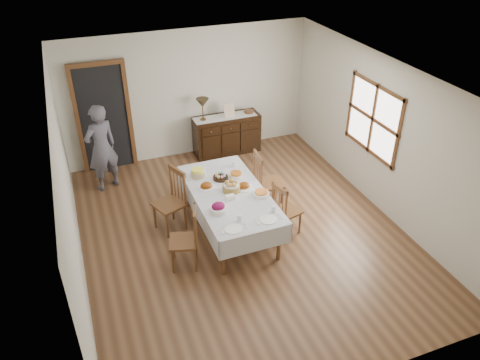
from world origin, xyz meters
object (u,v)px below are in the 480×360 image
object	(u,v)px
dining_table	(229,197)
chair_right_far	(266,181)
chair_right_near	(285,209)
sideboard	(227,134)
chair_left_near	(187,238)
person	(101,145)
table_lamp	(202,104)
chair_left_far	(171,200)

from	to	relation	value
dining_table	chair_right_far	bearing A→B (deg)	26.92
chair_right_near	sideboard	xyz separation A→B (m)	(0.07, 2.96, -0.05)
chair_left_near	chair_right_near	distance (m)	1.67
chair_left_near	chair_right_far	world-z (taller)	chair_right_far
sideboard	chair_right_near	bearing A→B (deg)	-91.41
chair_left_near	chair_right_near	xyz separation A→B (m)	(1.66, 0.19, -0.03)
chair_left_near	dining_table	bearing A→B (deg)	138.81
sideboard	person	xyz separation A→B (m)	(-2.57, -0.52, 0.47)
table_lamp	chair_right_near	bearing A→B (deg)	-81.70
person	table_lamp	world-z (taller)	person
chair_left_near	table_lamp	xyz separation A→B (m)	(1.23, 3.14, 0.69)
chair_right_near	sideboard	bearing A→B (deg)	-16.16
chair_left_far	chair_right_near	bearing A→B (deg)	42.93
chair_right_near	table_lamp	xyz separation A→B (m)	(-0.43, 2.95, 0.72)
chair_right_far	chair_right_near	bearing A→B (deg)	-175.96
person	chair_left_near	bearing A→B (deg)	83.15
sideboard	chair_right_far	bearing A→B (deg)	-91.73
chair_left_near	chair_right_near	bearing A→B (deg)	112.60
sideboard	table_lamp	bearing A→B (deg)	-178.56
person	table_lamp	bearing A→B (deg)	169.18
dining_table	person	bearing A→B (deg)	128.57
sideboard	person	distance (m)	2.66
chair_right_near	person	distance (m)	3.52
chair_left_near	chair_left_far	size ratio (longest dim) A/B	0.92
dining_table	chair_left_far	world-z (taller)	chair_left_far
chair_right_far	person	world-z (taller)	person
person	table_lamp	xyz separation A→B (m)	(2.07, 0.51, 0.30)
chair_left_near	chair_right_near	size ratio (longest dim) A/B	1.06
chair_left_far	chair_right_far	size ratio (longest dim) A/B	0.99
dining_table	chair_right_far	world-z (taller)	chair_right_far
chair_left_far	sideboard	world-z (taller)	chair_left_far
dining_table	chair_left_near	bearing A→B (deg)	-147.87
dining_table	person	xyz separation A→B (m)	(-1.69, 2.09, 0.22)
chair_right_near	chair_left_near	bearing A→B (deg)	81.68
table_lamp	dining_table	bearing A→B (deg)	-98.19
chair_right_far	person	distance (m)	3.03
table_lamp	chair_left_near	bearing A→B (deg)	-111.32
chair_left_near	chair_left_far	xyz separation A→B (m)	(0.02, 0.98, 0.04)
chair_left_near	sideboard	size ratio (longest dim) A/B	0.71
chair_left_far	chair_right_far	bearing A→B (deg)	68.30
chair_right_far	chair_left_far	bearing A→B (deg)	94.04
chair_left_near	chair_right_near	world-z (taller)	chair_left_near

